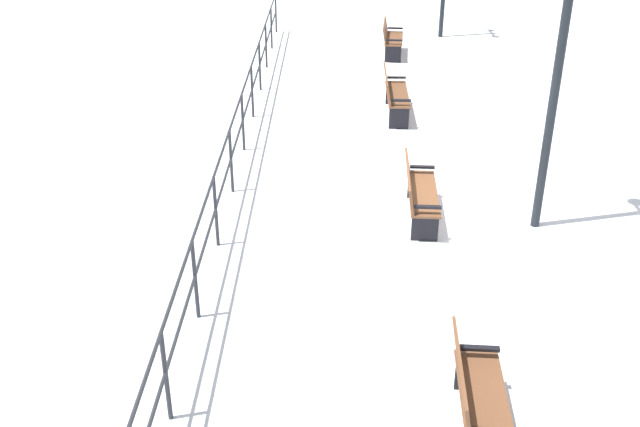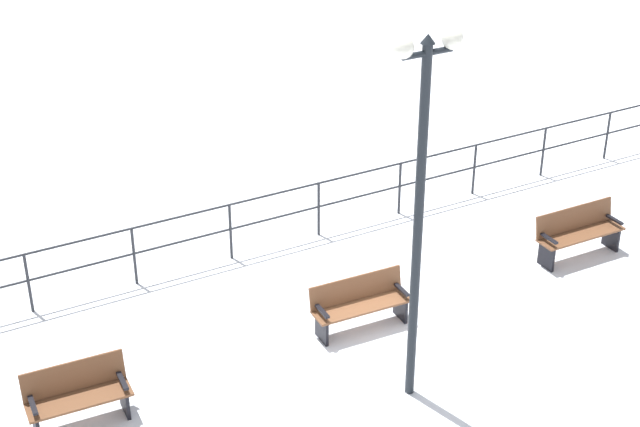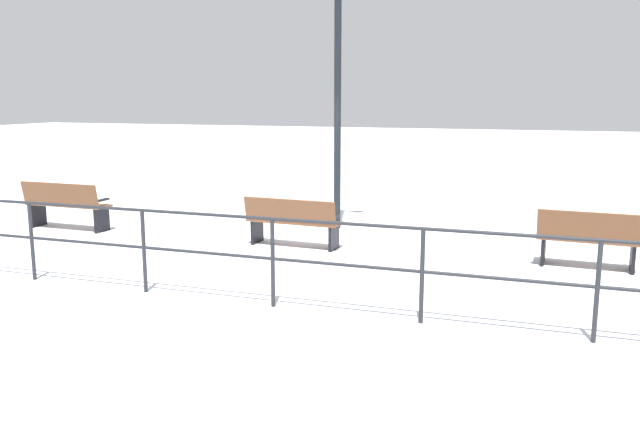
{
  "view_description": "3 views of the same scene",
  "coord_description": "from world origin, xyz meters",
  "px_view_note": "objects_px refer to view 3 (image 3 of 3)",
  "views": [
    {
      "loc": [
        -1.48,
        -10.21,
        5.39
      ],
      "look_at": [
        -1.61,
        -2.03,
        1.12
      ],
      "focal_mm": 42.09,
      "sensor_mm": 36.0,
      "label": 1
    },
    {
      "loc": [
        10.73,
        -6.72,
        8.76
      ],
      "look_at": [
        -2.07,
        0.34,
        1.06
      ],
      "focal_mm": 54.48,
      "sensor_mm": 36.0,
      "label": 2
    },
    {
      "loc": [
        -9.89,
        -3.79,
        2.48
      ],
      "look_at": [
        -1.02,
        -0.77,
        0.76
      ],
      "focal_mm": 36.2,
      "sensor_mm": 36.0,
      "label": 3
    }
  ],
  "objects_px": {
    "bench_second": "(588,239)",
    "bench_fourth": "(65,204)",
    "bench_third": "(293,221)",
    "lamppost_middle": "(338,38)"
  },
  "relations": [
    {
      "from": "bench_fourth",
      "to": "lamppost_middle",
      "type": "bearing_deg",
      "value": -68.09
    },
    {
      "from": "lamppost_middle",
      "to": "bench_third",
      "type": "bearing_deg",
      "value": 172.89
    },
    {
      "from": "bench_second",
      "to": "bench_third",
      "type": "xyz_separation_m",
      "value": [
        -0.11,
        4.53,
        -0.0
      ]
    },
    {
      "from": "bench_third",
      "to": "lamppost_middle",
      "type": "distance_m",
      "value": 3.54
    },
    {
      "from": "bench_second",
      "to": "bench_third",
      "type": "distance_m",
      "value": 4.54
    },
    {
      "from": "bench_third",
      "to": "bench_fourth",
      "type": "distance_m",
      "value": 4.53
    },
    {
      "from": "bench_second",
      "to": "bench_fourth",
      "type": "xyz_separation_m",
      "value": [
        -0.15,
        9.07,
        0.04
      ]
    },
    {
      "from": "bench_second",
      "to": "bench_third",
      "type": "height_order",
      "value": "bench_second"
    },
    {
      "from": "bench_second",
      "to": "bench_fourth",
      "type": "height_order",
      "value": "bench_fourth"
    },
    {
      "from": "bench_fourth",
      "to": "lamppost_middle",
      "type": "distance_m",
      "value": 5.91
    }
  ]
}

